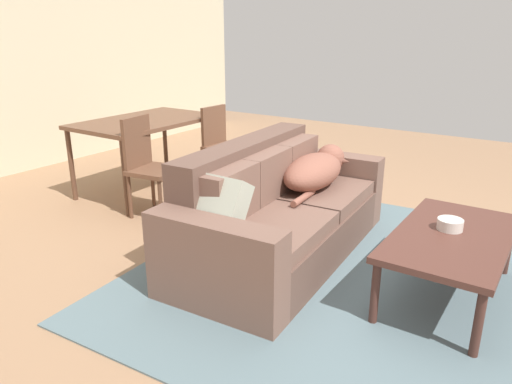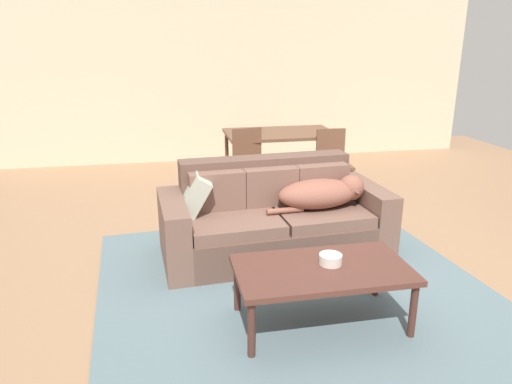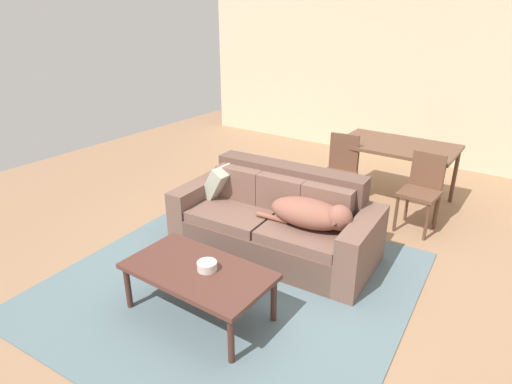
% 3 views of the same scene
% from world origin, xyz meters
% --- Properties ---
extents(ground_plane, '(10.00, 10.00, 0.00)m').
position_xyz_m(ground_plane, '(0.00, 0.00, 0.00)').
color(ground_plane, '#9C7454').
extents(back_partition, '(8.00, 0.12, 2.70)m').
position_xyz_m(back_partition, '(0.00, 4.00, 1.35)').
color(back_partition, beige).
rests_on(back_partition, ground).
extents(area_rug, '(3.24, 3.23, 0.01)m').
position_xyz_m(area_rug, '(-0.24, -0.55, 0.01)').
color(area_rug, slate).
rests_on(area_rug, ground).
extents(couch, '(2.11, 1.05, 0.85)m').
position_xyz_m(couch, '(-0.24, 0.21, 0.33)').
color(couch, brown).
rests_on(couch, ground).
extents(dog_on_left_cushion, '(0.94, 0.43, 0.29)m').
position_xyz_m(dog_on_left_cushion, '(0.20, 0.12, 0.58)').
color(dog_on_left_cushion, brown).
rests_on(dog_on_left_cushion, couch).
extents(throw_pillow_by_left_arm, '(0.32, 0.37, 0.39)m').
position_xyz_m(throw_pillow_by_left_arm, '(-0.96, 0.21, 0.60)').
color(throw_pillow_by_left_arm, '#ABB09C').
rests_on(throw_pillow_by_left_arm, couch).
extents(coffee_table, '(1.19, 0.65, 0.44)m').
position_xyz_m(coffee_table, '(-0.19, -1.04, 0.40)').
color(coffee_table, '#542F26').
rests_on(coffee_table, ground).
extents(bowl_on_coffee_table, '(0.16, 0.16, 0.07)m').
position_xyz_m(bowl_on_coffee_table, '(-0.13, -1.00, 0.48)').
color(bowl_on_coffee_table, silver).
rests_on(bowl_on_coffee_table, coffee_table).
extents(dining_table, '(1.42, 0.89, 0.76)m').
position_xyz_m(dining_table, '(0.31, 2.16, 0.70)').
color(dining_table, brown).
rests_on(dining_table, ground).
extents(dining_chair_near_left, '(0.45, 0.45, 0.91)m').
position_xyz_m(dining_chair_near_left, '(-0.20, 1.62, 0.50)').
color(dining_chair_near_left, brown).
rests_on(dining_chair_near_left, ground).
extents(dining_chair_near_right, '(0.42, 0.42, 0.88)m').
position_xyz_m(dining_chair_near_right, '(0.82, 1.55, 0.50)').
color(dining_chair_near_right, brown).
rests_on(dining_chair_near_right, ground).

